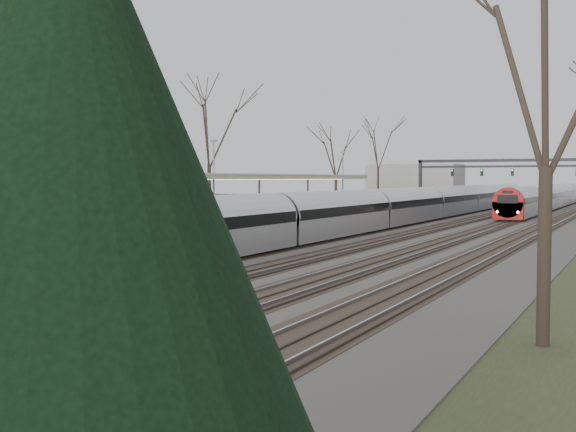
% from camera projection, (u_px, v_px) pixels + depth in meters
% --- Properties ---
extents(track_bed, '(24.00, 160.00, 0.22)m').
position_uv_depth(track_bed, '(440.00, 225.00, 57.58)').
color(track_bed, '#474442').
rests_on(track_bed, ground).
extents(platform, '(3.50, 69.00, 1.00)m').
position_uv_depth(platform, '(225.00, 230.00, 46.06)').
color(platform, '#9E9B93').
rests_on(platform, ground).
extents(canopy, '(4.10, 50.00, 3.11)m').
position_uv_depth(canopy, '(185.00, 176.00, 41.85)').
color(canopy, slate).
rests_on(canopy, platform).
extents(dome_building, '(10.00, 8.00, 10.30)m').
position_uv_depth(dome_building, '(79.00, 180.00, 51.97)').
color(dome_building, beige).
rests_on(dome_building, ground).
extents(signal_gantry, '(21.00, 0.59, 6.08)m').
position_uv_depth(signal_gantry, '(506.00, 169.00, 84.12)').
color(signal_gantry, black).
rests_on(signal_gantry, ground).
extents(tree_west_far, '(5.50, 5.50, 11.33)m').
position_uv_depth(tree_west_far, '(209.00, 126.00, 58.59)').
color(tree_west_far, '#2D231C').
rests_on(tree_west_far, ground).
extents(tree_east_near, '(4.50, 4.50, 9.27)m').
position_uv_depth(tree_east_near, '(548.00, 53.00, 15.82)').
color(tree_east_near, '#2D231C').
rests_on(tree_east_near, ground).
extents(train_near, '(2.62, 90.21, 3.05)m').
position_uv_depth(train_near, '(429.00, 204.00, 64.72)').
color(train_near, '#B7BAC2').
rests_on(train_near, ground).
extents(train_far, '(2.62, 60.21, 3.05)m').
position_uv_depth(train_far, '(550.00, 197.00, 87.69)').
color(train_far, '#B7BAC2').
rests_on(train_far, ground).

